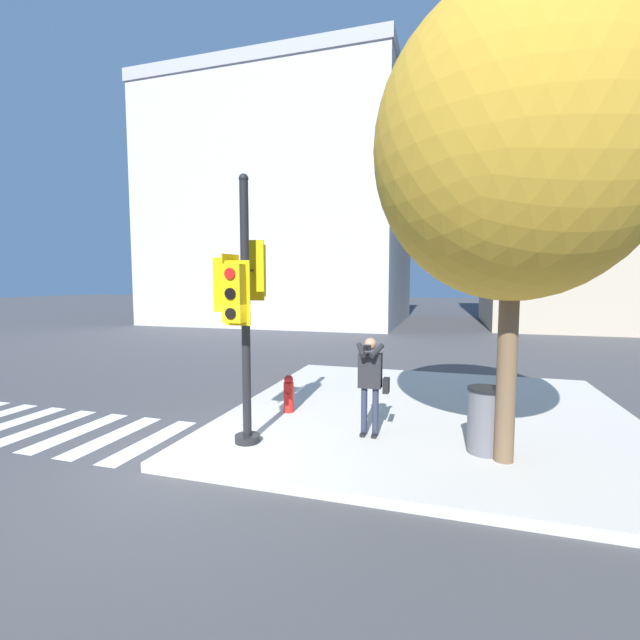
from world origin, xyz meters
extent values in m
plane|color=#424244|center=(0.00, 0.00, 0.00)|extent=(160.00, 160.00, 0.00)
cube|color=#BCB7AD|center=(3.50, 3.50, 0.08)|extent=(8.00, 8.00, 0.16)
cube|color=silver|center=(-1.20, 0.62, 0.00)|extent=(0.42, 2.23, 0.01)
cube|color=silver|center=(-2.04, 0.62, 0.00)|extent=(0.42, 2.23, 0.01)
cube|color=silver|center=(-2.87, 0.62, 0.00)|extent=(0.42, 2.23, 0.01)
cube|color=silver|center=(-3.71, 0.62, 0.00)|extent=(0.42, 2.23, 0.01)
cube|color=silver|center=(-4.55, 0.62, 0.00)|extent=(0.42, 2.23, 0.01)
cylinder|color=black|center=(0.65, 0.72, 0.22)|extent=(0.43, 0.43, 0.12)
cylinder|color=black|center=(0.65, 0.72, 2.37)|extent=(0.14, 0.14, 4.18)
sphere|color=black|center=(0.65, 0.72, 4.50)|extent=(0.16, 0.16, 0.16)
cylinder|color=black|center=(0.64, 0.91, 3.04)|extent=(0.06, 0.24, 0.05)
cube|color=#E5B70C|center=(0.63, 1.15, 3.04)|extent=(0.31, 0.25, 0.90)
cube|color=#E5B70C|center=(0.64, 1.02, 3.04)|extent=(0.42, 0.04, 1.02)
cylinder|color=red|center=(0.63, 1.29, 3.34)|extent=(0.17, 0.04, 0.17)
cylinder|color=black|center=(0.63, 1.29, 3.04)|extent=(0.17, 0.04, 0.17)
cylinder|color=black|center=(0.63, 1.29, 2.74)|extent=(0.17, 0.04, 0.17)
cylinder|color=black|center=(0.67, 0.52, 2.67)|extent=(0.06, 0.24, 0.05)
cube|color=#E5B70C|center=(0.68, 0.28, 2.67)|extent=(0.31, 0.26, 0.90)
cube|color=#E5B70C|center=(0.67, 0.42, 2.67)|extent=(0.42, 0.05, 1.02)
cylinder|color=red|center=(0.69, 0.15, 2.97)|extent=(0.17, 0.04, 0.17)
cylinder|color=black|center=(0.69, 0.15, 2.67)|extent=(0.17, 0.04, 0.17)
cylinder|color=black|center=(0.69, 0.15, 2.37)|extent=(0.17, 0.04, 0.17)
cylinder|color=black|center=(0.47, 0.76, 2.80)|extent=(0.25, 0.10, 0.05)
cube|color=#E5B70C|center=(0.23, 0.81, 2.80)|extent=(0.30, 0.34, 0.90)
cube|color=#E5B70C|center=(0.36, 0.78, 2.80)|extent=(0.11, 0.42, 1.02)
cylinder|color=red|center=(0.10, 0.83, 3.10)|extent=(0.06, 0.17, 0.17)
cylinder|color=black|center=(0.10, 0.83, 2.80)|extent=(0.06, 0.17, 0.17)
cylinder|color=black|center=(0.10, 0.83, 2.50)|extent=(0.06, 0.17, 0.17)
cube|color=black|center=(2.47, 1.59, 0.18)|extent=(0.09, 0.24, 0.05)
cube|color=black|center=(2.67, 1.59, 0.18)|extent=(0.09, 0.24, 0.05)
cylinder|color=#282D42|center=(2.47, 1.65, 0.58)|extent=(0.11, 0.11, 0.85)
cylinder|color=#282D42|center=(2.67, 1.65, 0.58)|extent=(0.11, 0.11, 0.85)
cube|color=#232326|center=(2.57, 1.65, 1.31)|extent=(0.40, 0.22, 0.60)
sphere|color=tan|center=(2.57, 1.65, 1.78)|extent=(0.21, 0.21, 0.21)
cube|color=black|center=(2.57, 1.34, 1.76)|extent=(0.12, 0.10, 0.09)
cylinder|color=black|center=(2.57, 1.27, 1.76)|extent=(0.06, 0.08, 0.06)
cylinder|color=#232326|center=(2.43, 1.51, 1.68)|extent=(0.23, 0.35, 0.23)
cylinder|color=#232326|center=(2.70, 1.51, 1.68)|extent=(0.23, 0.35, 0.23)
cube|color=black|center=(2.85, 1.67, 1.06)|extent=(0.10, 0.20, 0.26)
cylinder|color=brown|center=(4.70, 1.14, 1.76)|extent=(0.28, 0.28, 3.21)
ellipsoid|color=#BC8E28|center=(4.70, 1.14, 4.76)|extent=(3.99, 3.99, 4.39)
cylinder|color=red|center=(0.72, 2.49, 0.47)|extent=(0.21, 0.21, 0.62)
sphere|color=red|center=(0.72, 2.49, 0.84)|extent=(0.19, 0.19, 0.19)
cylinder|color=red|center=(0.72, 2.36, 0.54)|extent=(0.09, 0.06, 0.09)
cylinder|color=#5B5B60|center=(4.45, 1.40, 0.66)|extent=(0.55, 0.55, 1.00)
cylinder|color=black|center=(4.45, 1.40, 1.17)|extent=(0.58, 0.58, 0.04)
cube|color=#BCBCC1|center=(-7.78, 24.77, 7.81)|extent=(16.94, 13.51, 15.63)
cube|color=#A3A3A8|center=(-7.78, 24.77, 16.03)|extent=(17.14, 13.71, 0.80)
cube|color=tan|center=(11.72, 25.93, 10.91)|extent=(10.90, 11.45, 21.83)
camera|label=1|loc=(3.84, -5.64, 2.83)|focal=24.00mm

